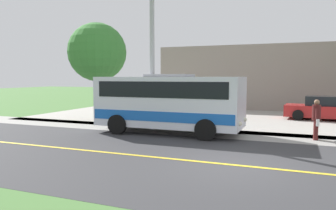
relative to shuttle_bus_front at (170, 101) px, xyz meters
name	(u,v)px	position (x,y,z in m)	size (l,w,h in m)	color
ground_plane	(236,165)	(4.55, 3.89, -1.51)	(120.00, 120.00, 0.00)	#477238
road_surface	(236,165)	(4.55, 3.89, -1.50)	(8.00, 100.00, 0.01)	#333335
sidewalk	(256,136)	(-0.65, 3.89, -1.50)	(2.40, 100.00, 0.01)	gray
parking_lot_surface	(320,119)	(-7.85, 6.89, -1.50)	(14.00, 36.00, 0.01)	#9E9991
road_centre_line	(236,165)	(4.55, 3.89, -1.50)	(0.16, 100.00, 0.00)	gold
shuttle_bus_front	(170,101)	(0.00, 0.00, 0.00)	(2.74, 6.79, 2.73)	silver
pedestrian_with_bags	(316,118)	(-0.63, 6.28, -0.61)	(0.72, 0.34, 1.68)	#4C1919
street_light_pole	(151,35)	(-0.34, -1.09, 3.08)	(1.97, 0.24, 8.35)	#9E9EA3
parked_car_near	(325,109)	(-7.63, 7.09, -0.82)	(2.27, 4.52, 1.45)	#A51E1E
tree_curbside	(97,52)	(-2.85, -5.81, 2.57)	(3.52, 3.52, 5.86)	#4C3826
commercial_building	(276,77)	(-16.85, 3.68, 1.05)	(10.00, 18.26, 5.11)	gray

